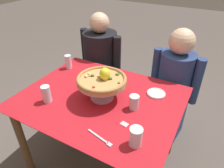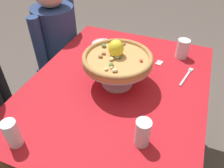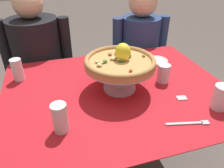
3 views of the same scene
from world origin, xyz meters
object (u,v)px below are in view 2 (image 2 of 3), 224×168
Objects in this scene: pizza_stand at (117,69)px; diner_right at (60,54)px; water_glass_back_left at (13,135)px; water_glass_front_left at (142,134)px; pizza at (117,58)px; side_plate at (102,44)px; water_glass_front_right at (182,50)px; sugar_packet at (159,63)px; water_glass_side_right at (131,52)px; dinner_fork at (187,75)px.

diner_right reaches higher than pizza_stand.
water_glass_front_left is (0.19, -0.48, -0.00)m from water_glass_back_left.
side_plate is at bearing 34.61° from pizza.
water_glass_front_right reaches higher than sugar_packet.
pizza is at bearing 143.41° from water_glass_front_right.
diner_right is (0.14, 0.64, -0.24)m from water_glass_side_right.
dinner_fork is at bearing -98.91° from water_glass_side_right.
diner_right is (0.40, 0.64, -0.30)m from pizza_stand.
pizza reaches higher than water_glass_front_left.
water_glass_front_right is (0.72, -0.06, -0.00)m from water_glass_front_left.
pizza reaches higher than water_glass_front_right.
sugar_packet is 0.04× the size of diner_right.
water_glass_front_left is 0.69× the size of dinner_fork.
dinner_fork is (0.53, -0.12, -0.05)m from water_glass_front_left.
water_glass_back_left is (-0.52, 0.25, -0.11)m from pizza.
water_glass_back_left is (-0.52, 0.25, -0.04)m from pizza_stand.
water_glass_front_left is 1.16m from diner_right.
dinner_fork is (-0.19, -0.06, -0.05)m from water_glass_front_right.
dinner_fork is 1.03m from diner_right.
pizza is at bearing 179.94° from water_glass_side_right.
diner_right is at bearing 22.92° from water_glass_back_left.
pizza is at bearing 48.08° from pizza_stand.
pizza_stand is 0.81m from diner_right.
water_glass_side_right is 0.81× the size of water_glass_back_left.
diner_right is at bearing 79.06° from dinner_fork.
pizza is 0.84m from diner_right.
pizza reaches higher than pizza_stand.
pizza is 7.21× the size of sugar_packet.
sugar_packet is (-0.12, 0.11, -0.05)m from water_glass_front_right.
pizza_stand is 0.07m from pizza.
water_glass_front_left is 0.91× the size of side_plate.
pizza_stand is 0.49m from water_glass_front_right.
water_glass_side_right reaches higher than sugar_packet.
pizza is at bearing 119.76° from dinner_fork.
water_glass_front_right reaches higher than dinner_fork.
water_glass_front_right is at bearing -90.02° from diner_right.
side_plate is 0.42m from sugar_packet.
sugar_packet is at bearing -85.78° from water_glass_side_right.
water_glass_back_left is 0.68× the size of dinner_fork.
water_glass_front_left is 0.55m from dinner_fork.
side_plate reaches higher than dinner_fork.
pizza_stand is at bearing 120.06° from dinner_fork.
water_glass_back_left reaches higher than water_glass_front_right.
water_glass_side_right is 0.18m from sugar_packet.
pizza reaches higher than dinner_fork.
water_glass_front_right reaches higher than side_plate.
water_glass_back_left is 0.99× the size of water_glass_front_left.
pizza_stand is 0.40m from water_glass_front_left.
pizza is at bearing 35.03° from water_glass_front_left.
pizza_stand is 0.26m from water_glass_side_right.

